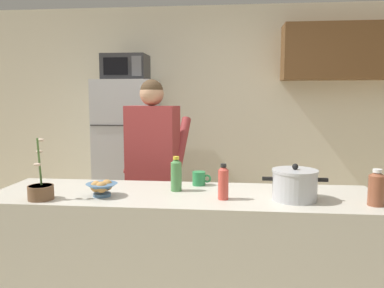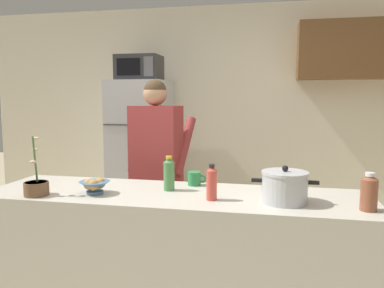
{
  "view_description": "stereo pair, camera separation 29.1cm",
  "coord_description": "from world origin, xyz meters",
  "views": [
    {
      "loc": [
        0.29,
        -2.32,
        1.52
      ],
      "look_at": [
        0.0,
        0.55,
        1.17
      ],
      "focal_mm": 35.37,
      "sensor_mm": 36.0,
      "label": 1
    },
    {
      "loc": [
        0.58,
        -2.28,
        1.52
      ],
      "look_at": [
        0.0,
        0.55,
        1.17
      ],
      "focal_mm": 35.37,
      "sensor_mm": 36.0,
      "label": 2
    }
  ],
  "objects": [
    {
      "name": "coffee_mug",
      "position": [
        0.08,
        0.24,
        0.97
      ],
      "size": [
        0.13,
        0.09,
        0.1
      ],
      "color": "#2D8C4C",
      "rests_on": "kitchen_island"
    },
    {
      "name": "person_near_pot",
      "position": [
        -0.35,
        0.75,
        1.05
      ],
      "size": [
        0.57,
        0.49,
        1.67
      ],
      "color": "#726656",
      "rests_on": "ground"
    },
    {
      "name": "bottle_far_corner",
      "position": [
        -0.05,
        0.07,
        1.03
      ],
      "size": [
        0.07,
        0.07,
        0.23
      ],
      "color": "#4C8C4C",
      "rests_on": "kitchen_island"
    },
    {
      "name": "bottle_near_edge",
      "position": [
        1.11,
        -0.16,
        1.02
      ],
      "size": [
        0.09,
        0.09,
        0.21
      ],
      "color": "brown",
      "rests_on": "kitchen_island"
    },
    {
      "name": "potted_orchid",
      "position": [
        -0.83,
        -0.23,
        0.98
      ],
      "size": [
        0.15,
        0.15,
        0.37
      ],
      "color": "brown",
      "rests_on": "kitchen_island"
    },
    {
      "name": "bottle_mid_counter",
      "position": [
        0.26,
        -0.11,
        1.03
      ],
      "size": [
        0.06,
        0.06,
        0.22
      ],
      "color": "#D84C3F",
      "rests_on": "kitchen_island"
    },
    {
      "name": "kitchen_island",
      "position": [
        0.0,
        0.0,
        0.46
      ],
      "size": [
        2.44,
        0.68,
        0.92
      ],
      "primitive_type": "cube",
      "color": "beige",
      "rests_on": "ground"
    },
    {
      "name": "bread_bowl",
      "position": [
        -0.49,
        -0.12,
        0.97
      ],
      "size": [
        0.19,
        0.19,
        0.1
      ],
      "color": "#4C7299",
      "rests_on": "kitchen_island"
    },
    {
      "name": "cooking_pot",
      "position": [
        0.68,
        -0.08,
        1.01
      ],
      "size": [
        0.38,
        0.27,
        0.22
      ],
      "color": "silver",
      "rests_on": "kitchen_island"
    },
    {
      "name": "back_wall_unit",
      "position": [
        0.22,
        2.27,
        1.4
      ],
      "size": [
        6.0,
        0.48,
        2.6
      ],
      "color": "beige",
      "rests_on": "ground"
    },
    {
      "name": "microwave",
      "position": [
        -0.87,
        1.83,
        1.86
      ],
      "size": [
        0.48,
        0.37,
        0.28
      ],
      "color": "#2D2D30",
      "rests_on": "refrigerator"
    },
    {
      "name": "refrigerator",
      "position": [
        -0.87,
        1.85,
        0.86
      ],
      "size": [
        0.64,
        0.68,
        1.72
      ],
      "color": "#B7BABF",
      "rests_on": "ground"
    }
  ]
}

